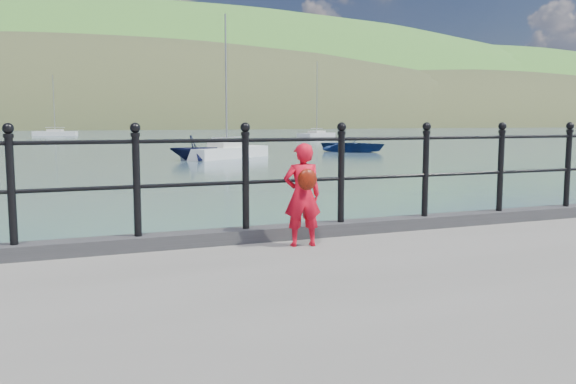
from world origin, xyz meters
name	(u,v)px	position (x,y,z in m)	size (l,w,h in m)	color
ground	(290,317)	(0.00, 0.00, 0.00)	(600.00, 600.00, 0.00)	#2D4251
kerb	(295,231)	(0.00, -0.15, 1.07)	(60.00, 0.30, 0.15)	#28282B
railing	(295,168)	(0.00, -0.15, 1.82)	(18.11, 0.11, 1.20)	black
far_shore	(152,183)	(38.34, 239.41, -22.57)	(830.00, 200.00, 156.00)	#333A21
child	(303,194)	(-0.11, -0.62, 1.57)	(0.45, 0.35, 1.12)	red
launch_blue	(354,145)	(19.27, 34.13, 0.53)	(3.64, 5.09, 1.05)	navy
launch_navy	(194,148)	(5.78, 29.04, 0.75)	(2.44, 2.83, 1.49)	black
sailboat_far	(317,136)	(31.81, 67.91, 0.34)	(7.05, 6.02, 10.33)	beige
sailboat_near	(227,153)	(8.20, 30.44, 0.34)	(6.46, 5.42, 9.09)	white
sailboat_deep	(55,134)	(-0.43, 94.86, 0.34)	(6.75, 3.69, 9.52)	silver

